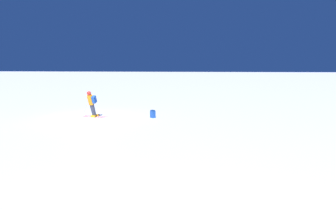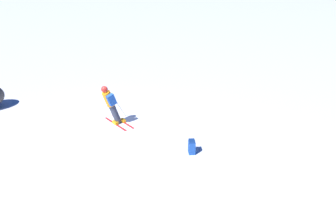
{
  "view_description": "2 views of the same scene",
  "coord_description": "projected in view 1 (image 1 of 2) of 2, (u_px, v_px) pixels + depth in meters",
  "views": [
    {
      "loc": [
        15.54,
        7.09,
        3.24
      ],
      "look_at": [
        -1.84,
        4.63,
        0.66
      ],
      "focal_mm": 28.0,
      "sensor_mm": 36.0,
      "label": 1
    },
    {
      "loc": [
        7.01,
        10.27,
        5.58
      ],
      "look_at": [
        -1.83,
        1.46,
        0.81
      ],
      "focal_mm": 35.0,
      "sensor_mm": 36.0,
      "label": 2
    }
  ],
  "objects": [
    {
      "name": "skier",
      "position": [
        92.0,
        103.0,
        16.59
      ],
      "size": [
        1.45,
        1.74,
        1.77
      ],
      "rotation": [
        0.0,
        0.0,
        -0.12
      ],
      "color": "red",
      "rests_on": "ground"
    },
    {
      "name": "spare_backpack",
      "position": [
        153.0,
        114.0,
        16.71
      ],
      "size": [
        0.36,
        0.37,
        0.5
      ],
      "rotation": [
        0.0,
        0.0,
        0.86
      ],
      "color": "#194293",
      "rests_on": "ground"
    },
    {
      "name": "ground_plane",
      "position": [
        92.0,
        118.0,
        16.67
      ],
      "size": [
        300.0,
        300.0,
        0.0
      ],
      "primitive_type": "plane",
      "color": "white"
    }
  ]
}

